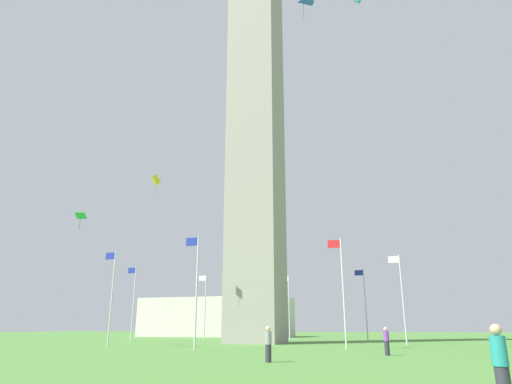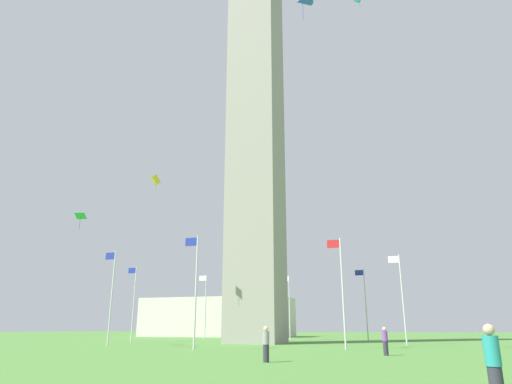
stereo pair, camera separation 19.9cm
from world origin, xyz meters
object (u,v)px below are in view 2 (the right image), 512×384
kite_green_diamond (80,216)px  distant_building (218,317)px  flagpole_e (195,286)px  kite_blue_delta (303,0)px  person_gray_shirt (266,344)px  flagpole_nw (205,304)px  flagpole_se (342,287)px  flagpole_sw (365,301)px  flagpole_w (289,304)px  person_purple_shirt (385,341)px  flagpole_n (134,300)px  flagpole_s (402,294)px  kite_yellow_box (156,180)px  obelisk_monument (256,121)px  flagpole_ne (112,293)px  person_teal_shirt (494,365)px

kite_green_diamond → distant_building: bearing=-82.1°
flagpole_e → kite_blue_delta: bearing=-152.5°
distant_building → person_gray_shirt: bearing=114.7°
flagpole_nw → distant_building: size_ratio=0.32×
flagpole_se → flagpole_sw: same height
flagpole_w → person_purple_shirt: size_ratio=5.23×
flagpole_n → kite_blue_delta: (-22.88, 10.48, 27.16)m
flagpole_nw → distant_building: (7.49, -22.45, -1.24)m
flagpole_nw → flagpole_s: bearing=157.5°
person_purple_shirt → flagpole_w: bearing=13.3°
flagpole_w → distant_building: (17.91, -18.13, -1.24)m
flagpole_s → kite_yellow_box: (21.93, 9.43, 10.79)m
flagpole_sw → kite_blue_delta: bearing=83.8°
flagpole_s → person_gray_shirt: flagpole_s is taller
flagpole_n → flagpole_sw: bearing=-157.5°
flagpole_sw → distant_building: flagpole_sw is taller
flagpole_nw → kite_blue_delta: 38.97m
obelisk_monument → flagpole_ne: 25.17m
obelisk_monument → flagpole_s: size_ratio=5.93×
flagpole_nw → person_teal_shirt: size_ratio=5.11×
person_teal_shirt → kite_blue_delta: bearing=-31.1°
kite_blue_delta → kite_green_diamond: 28.85m
flagpole_n → flagpole_ne: bearing=112.5°
flagpole_ne → flagpole_sw: 29.45m
flagpole_n → distant_building: flagpole_n is taller
flagpole_n → flagpole_sw: same height
distant_building → flagpole_nw: bearing=108.5°
flagpole_e → person_teal_shirt: size_ratio=5.11×
flagpole_s → kite_blue_delta: 29.84m
obelisk_monument → flagpole_sw: size_ratio=5.93×
kite_yellow_box → person_teal_shirt: bearing=132.7°
obelisk_monument → distant_building: size_ratio=1.88×
flagpole_e → person_purple_shirt: size_ratio=5.23×
person_gray_shirt → obelisk_monument: bearing=22.1°
flagpole_e → kite_blue_delta: (-8.15, -4.24, 27.16)m
obelisk_monument → flagpole_e: size_ratio=5.93×
flagpole_s → kite_blue_delta: bearing=57.9°
kite_blue_delta → distant_building: size_ratio=0.12×
flagpole_ne → flagpole_nw: bearing=-90.0°
person_teal_shirt → kite_green_diamond: size_ratio=1.14×
flagpole_w → person_teal_shirt: bearing=108.4°
flagpole_se → flagpole_e: bearing=22.5°
flagpole_e → flagpole_w: same height
obelisk_monument → kite_blue_delta: obelisk_monument is taller
flagpole_e → flagpole_n: bearing=-45.0°
flagpole_s → flagpole_se: bearing=67.5°
flagpole_sw → distant_building: size_ratio=0.32×
flagpole_n → person_gray_shirt: (-23.26, 24.66, -3.79)m
flagpole_sw → flagpole_nw: size_ratio=1.00×
person_teal_shirt → person_purple_shirt: 18.20m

